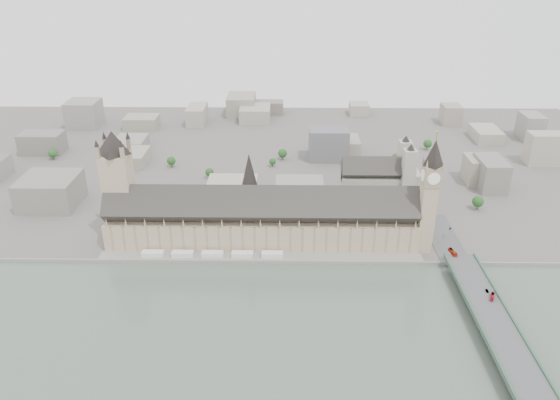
{
  "coord_description": "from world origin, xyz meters",
  "views": [
    {
      "loc": [
        22.0,
        -397.06,
        240.05
      ],
      "look_at": [
        15.8,
        29.33,
        37.03
      ],
      "focal_mm": 35.0,
      "sensor_mm": 36.0,
      "label": 1
    }
  ],
  "objects_px": {
    "red_bus_south": "(492,297)",
    "car_silver": "(487,291)",
    "red_bus_north": "(453,252)",
    "elizabeth_tower": "(430,189)",
    "victoria_tower": "(118,181)",
    "palace_of_westminster": "(262,220)",
    "westminster_bridge": "(488,315)",
    "westminster_abbey": "(378,183)",
    "car_approach": "(450,228)"
  },
  "relations": [
    {
      "from": "car_silver",
      "to": "victoria_tower",
      "type": "bearing_deg",
      "value": 164.38
    },
    {
      "from": "victoria_tower",
      "to": "car_approach",
      "type": "height_order",
      "value": "victoria_tower"
    },
    {
      "from": "elizabeth_tower",
      "to": "westminster_abbey",
      "type": "relative_size",
      "value": 1.58
    },
    {
      "from": "red_bus_north",
      "to": "car_silver",
      "type": "height_order",
      "value": "red_bus_north"
    },
    {
      "from": "westminster_bridge",
      "to": "car_approach",
      "type": "bearing_deg",
      "value": 88.05
    },
    {
      "from": "red_bus_south",
      "to": "car_silver",
      "type": "height_order",
      "value": "red_bus_south"
    },
    {
      "from": "westminster_bridge",
      "to": "car_approach",
      "type": "height_order",
      "value": "car_approach"
    },
    {
      "from": "westminster_abbey",
      "to": "red_bus_south",
      "type": "xyz_separation_m",
      "value": [
        57.42,
        -169.88,
        -13.47
      ]
    },
    {
      "from": "elizabeth_tower",
      "to": "car_approach",
      "type": "height_order",
      "value": "elizabeth_tower"
    },
    {
      "from": "palace_of_westminster",
      "to": "westminster_bridge",
      "type": "xyz_separation_m",
      "value": [
        162.0,
        -107.2,
        -17.58
      ]
    },
    {
      "from": "elizabeth_tower",
      "to": "red_bus_north",
      "type": "height_order",
      "value": "elizabeth_tower"
    },
    {
      "from": "elizabeth_tower",
      "to": "westminster_abbey",
      "type": "height_order",
      "value": "elizabeth_tower"
    },
    {
      "from": "car_silver",
      "to": "westminster_bridge",
      "type": "bearing_deg",
      "value": -102.37
    },
    {
      "from": "red_bus_south",
      "to": "car_silver",
      "type": "bearing_deg",
      "value": 120.7
    },
    {
      "from": "westminster_bridge",
      "to": "red_bus_south",
      "type": "bearing_deg",
      "value": 63.29
    },
    {
      "from": "westminster_bridge",
      "to": "westminster_abbey",
      "type": "relative_size",
      "value": 4.78
    },
    {
      "from": "westminster_abbey",
      "to": "red_bus_south",
      "type": "bearing_deg",
      "value": -71.32
    },
    {
      "from": "palace_of_westminster",
      "to": "red_bus_north",
      "type": "height_order",
      "value": "palace_of_westminster"
    },
    {
      "from": "palace_of_westminster",
      "to": "elizabeth_tower",
      "type": "height_order",
      "value": "elizabeth_tower"
    },
    {
      "from": "elizabeth_tower",
      "to": "westminster_abbey",
      "type": "distance_m",
      "value": 96.91
    },
    {
      "from": "victoria_tower",
      "to": "westminster_abbey",
      "type": "relative_size",
      "value": 1.47
    },
    {
      "from": "car_approach",
      "to": "car_silver",
      "type": "bearing_deg",
      "value": -65.2
    },
    {
      "from": "westminster_abbey",
      "to": "car_approach",
      "type": "height_order",
      "value": "westminster_abbey"
    },
    {
      "from": "palace_of_westminster",
      "to": "red_bus_south",
      "type": "height_order",
      "value": "palace_of_westminster"
    },
    {
      "from": "westminster_bridge",
      "to": "palace_of_westminster",
      "type": "bearing_deg",
      "value": 146.51
    },
    {
      "from": "victoria_tower",
      "to": "westminster_bridge",
      "type": "height_order",
      "value": "victoria_tower"
    },
    {
      "from": "car_silver",
      "to": "red_bus_south",
      "type": "bearing_deg",
      "value": -80.86
    },
    {
      "from": "victoria_tower",
      "to": "westminster_abbey",
      "type": "bearing_deg",
      "value": 16.5
    },
    {
      "from": "red_bus_north",
      "to": "car_approach",
      "type": "xyz_separation_m",
      "value": [
        9.27,
        41.83,
        -0.86
      ]
    },
    {
      "from": "victoria_tower",
      "to": "red_bus_north",
      "type": "bearing_deg",
      "value": -8.16
    },
    {
      "from": "palace_of_westminster",
      "to": "westminster_abbey",
      "type": "distance_m",
      "value": 134.09
    },
    {
      "from": "victoria_tower",
      "to": "car_approach",
      "type": "xyz_separation_m",
      "value": [
        287.93,
        1.86,
        -44.25
      ]
    },
    {
      "from": "westminster_bridge",
      "to": "car_silver",
      "type": "height_order",
      "value": "car_silver"
    },
    {
      "from": "victoria_tower",
      "to": "red_bus_north",
      "type": "distance_m",
      "value": 284.84
    },
    {
      "from": "westminster_abbey",
      "to": "red_bus_south",
      "type": "distance_m",
      "value": 179.83
    },
    {
      "from": "westminster_abbey",
      "to": "westminster_bridge",
      "type": "bearing_deg",
      "value": -74.36
    },
    {
      "from": "victoria_tower",
      "to": "westminster_bridge",
      "type": "distance_m",
      "value": 309.91
    },
    {
      "from": "westminster_abbey",
      "to": "red_bus_south",
      "type": "height_order",
      "value": "westminster_abbey"
    },
    {
      "from": "red_bus_north",
      "to": "car_silver",
      "type": "distance_m",
      "value": 53.91
    },
    {
      "from": "palace_of_westminster",
      "to": "westminster_bridge",
      "type": "distance_m",
      "value": 195.05
    },
    {
      "from": "elizabeth_tower",
      "to": "car_approach",
      "type": "distance_m",
      "value": 58.28
    },
    {
      "from": "palace_of_westminster",
      "to": "victoria_tower",
      "type": "xyz_separation_m",
      "value": [
        -122.0,
        6.3,
        32.5
      ]
    },
    {
      "from": "red_bus_south",
      "to": "car_silver",
      "type": "relative_size",
      "value": 2.41
    },
    {
      "from": "red_bus_south",
      "to": "victoria_tower",
      "type": "bearing_deg",
      "value": -175.44
    },
    {
      "from": "westminster_bridge",
      "to": "red_bus_north",
      "type": "height_order",
      "value": "red_bus_north"
    },
    {
      "from": "westminster_bridge",
      "to": "westminster_abbey",
      "type": "bearing_deg",
      "value": 105.64
    },
    {
      "from": "red_bus_north",
      "to": "car_approach",
      "type": "relative_size",
      "value": 2.32
    },
    {
      "from": "red_bus_south",
      "to": "westminster_abbey",
      "type": "bearing_deg",
      "value": 132.39
    },
    {
      "from": "red_bus_south",
      "to": "elizabeth_tower",
      "type": "bearing_deg",
      "value": 133.83
    },
    {
      "from": "red_bus_south",
      "to": "car_approach",
      "type": "xyz_separation_m",
      "value": [
        -2.42,
        102.74,
        -0.66
      ]
    }
  ]
}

